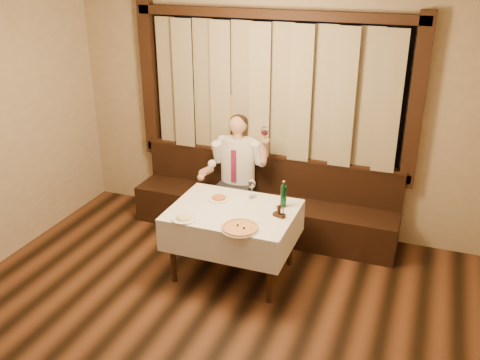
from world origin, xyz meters
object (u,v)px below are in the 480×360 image
at_px(dining_table, 233,218).
at_px(banquette, 264,207).
at_px(pasta_cream, 184,216).
at_px(seated_man, 236,166).
at_px(pasta_red, 219,196).
at_px(green_bottle, 283,196).
at_px(cruet_caddy, 279,213).
at_px(pizza, 240,228).

bearing_deg(dining_table, banquette, 90.00).
bearing_deg(pasta_cream, seated_man, 88.17).
height_order(pasta_red, green_bottle, green_bottle).
bearing_deg(dining_table, cruet_caddy, 0.42).
relative_size(pizza, seated_man, 0.26).
distance_m(dining_table, pasta_red, 0.31).
bearing_deg(green_bottle, seated_man, 138.55).
height_order(pizza, seated_man, seated_man).
bearing_deg(pasta_red, banquette, 75.22).
bearing_deg(dining_table, green_bottle, 27.13).
distance_m(pizza, green_bottle, 0.67).
distance_m(pasta_red, green_bottle, 0.70).
bearing_deg(pasta_cream, banquette, 75.26).
bearing_deg(banquette, cruet_caddy, -64.36).
relative_size(banquette, pasta_cream, 12.61).
distance_m(pasta_red, seated_man, 0.78).
bearing_deg(pasta_red, seated_man, 97.43).
bearing_deg(pasta_red, pasta_cream, -104.68).
bearing_deg(seated_man, banquette, 15.36).
height_order(dining_table, cruet_caddy, cruet_caddy).
distance_m(dining_table, pizza, 0.45).
height_order(pizza, cruet_caddy, cruet_caddy).
xyz_separation_m(pizza, cruet_caddy, (0.27, 0.38, 0.03)).
relative_size(pasta_red, pasta_cream, 0.95).
bearing_deg(pizza, pasta_red, 129.48).
bearing_deg(banquette, green_bottle, -59.59).
bearing_deg(pizza, green_bottle, 68.47).
relative_size(dining_table, seated_man, 0.89).
bearing_deg(pasta_cream, pasta_red, 75.32).
distance_m(pizza, cruet_caddy, 0.47).
relative_size(pasta_red, green_bottle, 0.84).
xyz_separation_m(green_bottle, cruet_caddy, (0.03, -0.23, -0.08)).
relative_size(banquette, green_bottle, 11.07).
bearing_deg(green_bottle, dining_table, -152.87).
bearing_deg(pasta_red, green_bottle, 6.05).
height_order(pasta_red, seated_man, seated_man).
bearing_deg(banquette, pasta_cream, -104.74).
bearing_deg(pizza, seated_man, 112.63).
xyz_separation_m(pasta_red, pasta_cream, (-0.14, -0.54, 0.00)).
xyz_separation_m(dining_table, pasta_red, (-0.23, 0.16, 0.14)).
bearing_deg(dining_table, pasta_cream, -134.17).
bearing_deg(banquette, pizza, -81.10).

